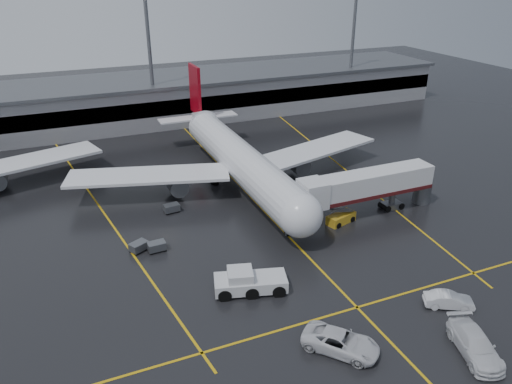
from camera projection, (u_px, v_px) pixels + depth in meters
name	position (u px, v px, depth m)	size (l,w,h in m)	color
ground	(264.00, 211.00, 65.48)	(220.00, 220.00, 0.00)	black
apron_line_centre	(264.00, 211.00, 65.47)	(0.25, 90.00, 0.02)	gold
apron_line_stop	(357.00, 307.00, 47.13)	(60.00, 0.25, 0.02)	gold
apron_line_left	(99.00, 206.00, 66.70)	(0.25, 70.00, 0.02)	gold
apron_line_right	(340.00, 165.00, 80.21)	(0.25, 70.00, 0.02)	gold
terminal	(172.00, 97.00, 103.62)	(122.00, 19.00, 8.60)	gray
light_mast_mid	(150.00, 53.00, 92.61)	(3.00, 1.20, 25.45)	#595B60
light_mast_right	(353.00, 40.00, 108.60)	(3.00, 1.20, 25.45)	#595B60
main_airliner	(237.00, 157.00, 71.79)	(48.80, 45.60, 14.10)	silver
jet_bridge	(368.00, 187.00, 63.03)	(19.90, 3.40, 6.05)	silver
pushback_tractor	(248.00, 282.00, 49.13)	(7.70, 4.79, 2.57)	silver
belt_loader	(341.00, 218.00, 62.32)	(4.24, 2.75, 2.49)	gold
service_van_a	(341.00, 342.00, 41.54)	(3.01, 6.53, 1.82)	silver
service_van_b	(475.00, 344.00, 41.21)	(2.68, 6.59, 1.91)	silver
service_van_c	(449.00, 300.00, 46.93)	(1.60, 4.60, 1.52)	silver
baggage_cart_a	(157.00, 246.00, 56.14)	(2.06, 1.39, 1.12)	#595B60
baggage_cart_b	(139.00, 246.00, 56.13)	(2.37, 2.08, 1.12)	#595B60
baggage_cart_c	(172.00, 208.00, 64.93)	(2.13, 1.51, 1.12)	#595B60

